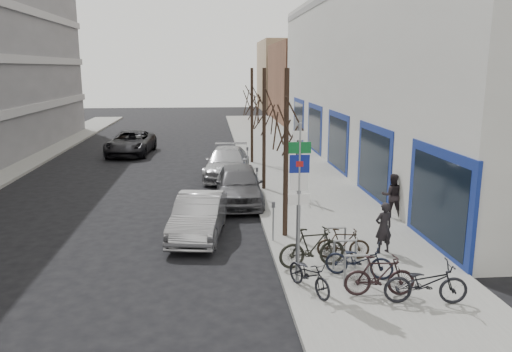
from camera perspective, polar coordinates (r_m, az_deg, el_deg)
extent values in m
plane|color=black|center=(13.08, -5.96, -12.67)|extent=(120.00, 120.00, 0.00)
cube|color=slate|center=(22.93, 5.63, -1.49)|extent=(5.00, 70.00, 0.15)
cube|color=#B7B7B2|center=(32.52, 26.24, 10.15)|extent=(20.00, 32.00, 10.00)
cube|color=brown|center=(53.43, 8.75, 10.51)|extent=(12.00, 14.00, 8.00)
cube|color=#937A5B|center=(68.17, 6.12, 11.35)|extent=(13.00, 12.00, 9.00)
cylinder|color=gray|center=(12.53, 4.88, -3.53)|extent=(0.10, 0.10, 4.20)
cube|color=white|center=(12.13, 5.06, 4.64)|extent=(0.35, 0.03, 0.22)
cube|color=#0C5926|center=(12.18, 5.03, 3.24)|extent=(0.55, 0.03, 0.28)
cube|color=navy|center=(12.25, 5.00, 1.39)|extent=(0.50, 0.03, 0.45)
cube|color=maroon|center=(12.24, 5.01, 1.38)|extent=(0.18, 0.02, 0.14)
cube|color=white|center=(12.34, 4.96, -0.66)|extent=(0.45, 0.03, 0.45)
cube|color=white|center=(12.45, 4.92, -2.68)|extent=(0.55, 0.03, 0.28)
cylinder|color=gray|center=(12.81, 10.08, -10.66)|extent=(0.06, 0.06, 0.80)
cylinder|color=gray|center=(12.98, 12.68, -10.47)|extent=(0.06, 0.06, 0.80)
cylinder|color=gray|center=(12.75, 11.47, -8.91)|extent=(0.60, 0.06, 0.06)
cylinder|color=gray|center=(13.80, 8.88, -8.91)|extent=(0.06, 0.06, 0.80)
cylinder|color=gray|center=(13.95, 11.30, -8.77)|extent=(0.06, 0.06, 0.80)
cylinder|color=gray|center=(13.74, 10.16, -7.28)|extent=(0.60, 0.06, 0.06)
cylinder|color=gray|center=(14.80, 7.85, -7.40)|extent=(0.06, 0.06, 0.80)
cylinder|color=gray|center=(14.94, 10.11, -7.28)|extent=(0.06, 0.06, 0.80)
cylinder|color=gray|center=(14.74, 9.04, -5.87)|extent=(0.60, 0.06, 0.06)
cylinder|color=black|center=(15.78, 3.44, 2.21)|extent=(0.16, 0.16, 5.50)
cylinder|color=black|center=(22.16, 0.92, 5.13)|extent=(0.16, 0.16, 5.50)
cylinder|color=black|center=(28.59, -0.47, 6.74)|extent=(0.16, 0.16, 5.50)
cylinder|color=gray|center=(15.74, 1.99, -5.51)|extent=(0.05, 0.05, 1.10)
cube|color=#3F3F44|center=(15.56, 2.00, -3.30)|extent=(0.10, 0.08, 0.18)
cylinder|color=gray|center=(21.01, 0.12, -0.95)|extent=(0.05, 0.05, 1.10)
cube|color=#3F3F44|center=(20.87, 0.12, 0.74)|extent=(0.10, 0.08, 0.18)
cylinder|color=gray|center=(26.38, -0.99, 1.77)|extent=(0.05, 0.05, 1.10)
cube|color=#3F3F44|center=(26.27, -0.99, 3.13)|extent=(0.10, 0.08, 0.18)
imported|color=black|center=(12.39, 6.13, -10.83)|extent=(1.14, 1.72, 1.01)
imported|color=black|center=(12.44, 13.95, -10.96)|extent=(1.75, 0.63, 1.04)
imported|color=black|center=(13.39, 11.71, -9.07)|extent=(1.83, 1.19, 1.08)
imported|color=black|center=(13.79, 6.44, -8.07)|extent=(1.96, 0.84, 1.15)
imported|color=black|center=(12.35, 18.86, -11.11)|extent=(1.98, 0.80, 1.18)
imported|color=black|center=(14.54, 9.94, -7.60)|extent=(1.56, 0.69, 0.92)
imported|color=#9C9CA1|center=(16.67, -6.55, -4.57)|extent=(2.03, 4.39, 1.39)
imported|color=#4E4E53|center=(20.56, -1.98, -0.96)|extent=(1.98, 4.73, 1.60)
imported|color=#A5A5AA|center=(25.51, -3.30, 1.51)|extent=(2.71, 5.38, 1.50)
imported|color=black|center=(33.26, -14.12, 3.70)|extent=(2.91, 5.64, 1.52)
imported|color=black|center=(15.16, 14.38, -5.73)|extent=(0.63, 0.49, 1.53)
imported|color=black|center=(18.86, 15.30, -2.11)|extent=(0.67, 0.52, 1.62)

